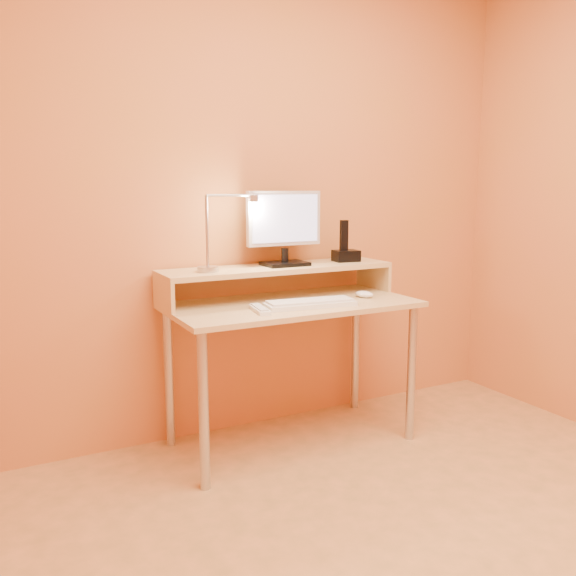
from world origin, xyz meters
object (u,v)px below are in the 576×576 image
keyboard (310,304)px  remote_control (260,310)px  mouse (364,294)px  phone_dock (346,256)px  lamp_base (208,269)px  monitor_panel (284,218)px

keyboard → remote_control: (-0.26, 0.01, -0.00)m
mouse → phone_dock: bearing=59.2°
phone_dock → remote_control: (-0.64, -0.28, -0.18)m
keyboard → lamp_base: bearing=155.2°
lamp_base → monitor_panel: bearing=5.4°
keyboard → monitor_panel: bearing=94.2°
keyboard → remote_control: keyboard is taller
monitor_panel → lamp_base: (-0.42, -0.04, -0.23)m
lamp_base → remote_control: size_ratio=0.51×
monitor_panel → lamp_base: size_ratio=3.99×
lamp_base → phone_dock: size_ratio=0.77×
monitor_panel → keyboard: (-0.01, -0.29, -0.39)m
keyboard → mouse: mouse is taller
lamp_base → mouse: size_ratio=1.01×
monitor_panel → keyboard: size_ratio=0.93×
monitor_panel → keyboard: bearing=-92.3°
remote_control → lamp_base: bearing=129.9°
lamp_base → mouse: lamp_base is taller
remote_control → phone_dock: bearing=32.0°
phone_dock → keyboard: phone_dock is taller
lamp_base → phone_dock: phone_dock is taller
mouse → monitor_panel: bearing=123.0°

